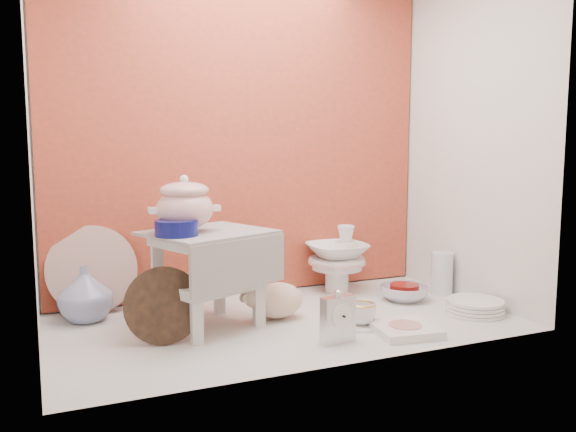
% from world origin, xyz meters
% --- Properties ---
extents(ground, '(1.80, 1.80, 0.00)m').
position_xyz_m(ground, '(0.00, 0.00, 0.00)').
color(ground, silver).
rests_on(ground, ground).
extents(niche_shell, '(1.86, 1.03, 1.53)m').
position_xyz_m(niche_shell, '(0.00, 0.18, 0.93)').
color(niche_shell, '#CA3F32').
rests_on(niche_shell, ground).
extents(step_stool, '(0.54, 0.50, 0.37)m').
position_xyz_m(step_stool, '(-0.30, 0.05, 0.19)').
color(step_stool, silver).
rests_on(step_stool, ground).
extents(soup_tureen, '(0.27, 0.27, 0.22)m').
position_xyz_m(soup_tureen, '(-0.38, 0.06, 0.48)').
color(soup_tureen, white).
rests_on(soup_tureen, step_stool).
extents(cobalt_bowl, '(0.19, 0.19, 0.06)m').
position_xyz_m(cobalt_bowl, '(-0.43, -0.01, 0.40)').
color(cobalt_bowl, '#0B0E55').
rests_on(cobalt_bowl, step_stool).
extents(floral_platter, '(0.38, 0.15, 0.36)m').
position_xyz_m(floral_platter, '(-0.69, 0.44, 0.18)').
color(floral_platter, silver).
rests_on(floral_platter, ground).
extents(blue_white_vase, '(0.22, 0.22, 0.22)m').
position_xyz_m(blue_white_vase, '(-0.73, 0.32, 0.11)').
color(blue_white_vase, white).
rests_on(blue_white_vase, ground).
extents(lacquer_tray, '(0.28, 0.10, 0.27)m').
position_xyz_m(lacquer_tray, '(-0.49, -0.06, 0.14)').
color(lacquer_tray, black).
rests_on(lacquer_tray, ground).
extents(mantel_clock, '(0.13, 0.06, 0.19)m').
position_xyz_m(mantel_clock, '(0.08, -0.30, 0.09)').
color(mantel_clock, silver).
rests_on(mantel_clock, ground).
extents(plush_pig, '(0.31, 0.25, 0.16)m').
position_xyz_m(plush_pig, '(-0.02, 0.04, 0.08)').
color(plush_pig, beige).
rests_on(plush_pig, ground).
extents(teacup_saucer, '(0.20, 0.20, 0.01)m').
position_xyz_m(teacup_saucer, '(0.24, -0.18, 0.01)').
color(teacup_saucer, white).
rests_on(teacup_saucer, ground).
extents(gold_rim_teacup, '(0.12, 0.12, 0.09)m').
position_xyz_m(gold_rim_teacup, '(0.24, -0.18, 0.05)').
color(gold_rim_teacup, white).
rests_on(gold_rim_teacup, teacup_saucer).
extents(lattice_dish, '(0.25, 0.25, 0.03)m').
position_xyz_m(lattice_dish, '(0.35, -0.31, 0.02)').
color(lattice_dish, white).
rests_on(lattice_dish, ground).
extents(dinner_plate_stack, '(0.31, 0.31, 0.06)m').
position_xyz_m(dinner_plate_stack, '(0.77, -0.21, 0.03)').
color(dinner_plate_stack, white).
rests_on(dinner_plate_stack, ground).
extents(crystal_bowl, '(0.25, 0.25, 0.07)m').
position_xyz_m(crystal_bowl, '(0.62, 0.08, 0.03)').
color(crystal_bowl, silver).
rests_on(crystal_bowl, ground).
extents(clear_glass_vase, '(0.13, 0.13, 0.20)m').
position_xyz_m(clear_glass_vase, '(0.84, 0.10, 0.10)').
color(clear_glass_vase, silver).
rests_on(clear_glass_vase, ground).
extents(porcelain_tower, '(0.35, 0.35, 0.32)m').
position_xyz_m(porcelain_tower, '(0.41, 0.34, 0.16)').
color(porcelain_tower, white).
rests_on(porcelain_tower, ground).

